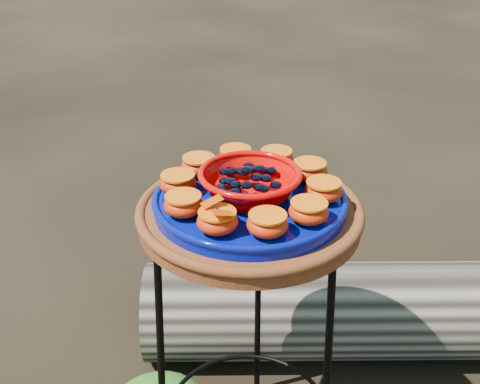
# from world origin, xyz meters

# --- Properties ---
(plant_stand) EXTENTS (0.44, 0.44, 0.70)m
(plant_stand) POSITION_xyz_m (0.00, 0.00, 0.35)
(plant_stand) COLOR black
(plant_stand) RESTS_ON ground
(terracotta_saucer) EXTENTS (0.45, 0.45, 0.04)m
(terracotta_saucer) POSITION_xyz_m (0.00, 0.00, 0.72)
(terracotta_saucer) COLOR #42180F
(terracotta_saucer) RESTS_ON plant_stand
(cobalt_plate) EXTENTS (0.38, 0.38, 0.03)m
(cobalt_plate) POSITION_xyz_m (0.00, 0.00, 0.75)
(cobalt_plate) COLOR #040565
(cobalt_plate) RESTS_ON terracotta_saucer
(red_bowl) EXTENTS (0.19, 0.19, 0.05)m
(red_bowl) POSITION_xyz_m (0.00, 0.00, 0.79)
(red_bowl) COLOR #CA0301
(red_bowl) RESTS_ON cobalt_plate
(glass_gems) EXTENTS (0.15, 0.15, 0.03)m
(glass_gems) POSITION_xyz_m (0.00, 0.00, 0.83)
(glass_gems) COLOR black
(glass_gems) RESTS_ON red_bowl
(orange_half_0) EXTENTS (0.07, 0.07, 0.04)m
(orange_half_0) POSITION_xyz_m (-0.04, -0.14, 0.78)
(orange_half_0) COLOR #B21C00
(orange_half_0) RESTS_ON cobalt_plate
(orange_half_1) EXTENTS (0.07, 0.07, 0.04)m
(orange_half_1) POSITION_xyz_m (0.05, -0.14, 0.78)
(orange_half_1) COLOR #B21C00
(orange_half_1) RESTS_ON cobalt_plate
(orange_half_2) EXTENTS (0.07, 0.07, 0.04)m
(orange_half_2) POSITION_xyz_m (0.12, -0.08, 0.78)
(orange_half_2) COLOR #B21C00
(orange_half_2) RESTS_ON cobalt_plate
(orange_half_3) EXTENTS (0.07, 0.07, 0.04)m
(orange_half_3) POSITION_xyz_m (0.14, 0.00, 0.78)
(orange_half_3) COLOR #B21C00
(orange_half_3) RESTS_ON cobalt_plate
(orange_half_4) EXTENTS (0.07, 0.07, 0.04)m
(orange_half_4) POSITION_xyz_m (0.11, 0.09, 0.78)
(orange_half_4) COLOR #B21C00
(orange_half_4) RESTS_ON cobalt_plate
(orange_half_5) EXTENTS (0.07, 0.07, 0.04)m
(orange_half_5) POSITION_xyz_m (0.04, 0.14, 0.78)
(orange_half_5) COLOR #B21C00
(orange_half_5) RESTS_ON cobalt_plate
(orange_half_6) EXTENTS (0.07, 0.07, 0.04)m
(orange_half_6) POSITION_xyz_m (-0.05, 0.14, 0.78)
(orange_half_6) COLOR #B21C00
(orange_half_6) RESTS_ON cobalt_plate
(orange_half_7) EXTENTS (0.07, 0.07, 0.04)m
(orange_half_7) POSITION_xyz_m (-0.12, 0.08, 0.78)
(orange_half_7) COLOR #B21C00
(orange_half_7) RESTS_ON cobalt_plate
(orange_half_8) EXTENTS (0.07, 0.07, 0.04)m
(orange_half_8) POSITION_xyz_m (-0.14, -0.00, 0.78)
(orange_half_8) COLOR #B21C00
(orange_half_8) RESTS_ON cobalt_plate
(orange_half_9) EXTENTS (0.07, 0.07, 0.04)m
(orange_half_9) POSITION_xyz_m (-0.11, -0.09, 0.78)
(orange_half_9) COLOR #B21C00
(orange_half_9) RESTS_ON cobalt_plate
(butterfly) EXTENTS (0.10, 0.09, 0.01)m
(butterfly) POSITION_xyz_m (-0.04, -0.14, 0.81)
(butterfly) COLOR #C13500
(butterfly) RESTS_ON orange_half_0
(driftwood_log) EXTENTS (1.62, 0.63, 0.30)m
(driftwood_log) POSITION_xyz_m (0.43, 0.46, 0.15)
(driftwood_log) COLOR black
(driftwood_log) RESTS_ON ground
(foliage_back) EXTENTS (0.33, 0.33, 0.17)m
(foliage_back) POSITION_xyz_m (-0.26, 0.52, 0.08)
(foliage_back) COLOR #1B510F
(foliage_back) RESTS_ON ground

